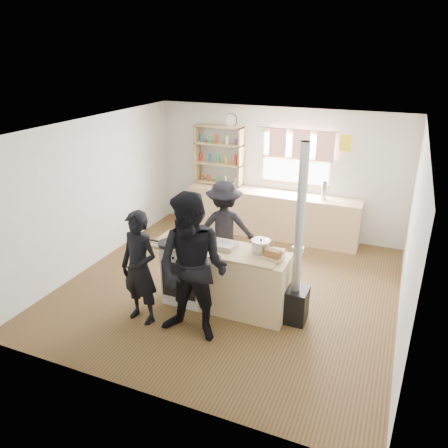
# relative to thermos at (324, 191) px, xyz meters

# --- Properties ---
(ground) EXTENTS (5.00, 5.00, 0.01)m
(ground) POSITION_rel_thermos_xyz_m (-0.98, -2.22, -1.07)
(ground) COLOR brown
(ground) RESTS_ON ground
(back_counter) EXTENTS (3.40, 0.55, 0.90)m
(back_counter) POSITION_rel_thermos_xyz_m (-0.98, 0.00, -0.61)
(back_counter) COLOR #D5AF80
(back_counter) RESTS_ON ground
(shelving_unit) EXTENTS (1.00, 0.28, 1.20)m
(shelving_unit) POSITION_rel_thermos_xyz_m (-2.18, 0.12, 0.45)
(shelving_unit) COLOR tan
(shelving_unit) RESTS_ON back_counter
(thermos) EXTENTS (0.10, 0.10, 0.32)m
(thermos) POSITION_rel_thermos_xyz_m (0.00, 0.00, 0.00)
(thermos) COLOR silver
(thermos) RESTS_ON back_counter
(cooking_island) EXTENTS (1.97, 0.64, 0.93)m
(cooking_island) POSITION_rel_thermos_xyz_m (-0.83, -2.77, -0.60)
(cooking_island) COLOR white
(cooking_island) RESTS_ON ground
(skillet_greens) EXTENTS (0.33, 0.33, 0.05)m
(skillet_greens) POSITION_rel_thermos_xyz_m (-1.61, -2.97, -0.10)
(skillet_greens) COLOR black
(skillet_greens) RESTS_ON cooking_island
(roast_tray) EXTENTS (0.35, 0.28, 0.08)m
(roast_tray) POSITION_rel_thermos_xyz_m (-0.86, -2.76, -0.09)
(roast_tray) COLOR silver
(roast_tray) RESTS_ON cooking_island
(stockpot_stove) EXTENTS (0.21, 0.21, 0.17)m
(stockpot_stove) POSITION_rel_thermos_xyz_m (-1.36, -2.55, -0.06)
(stockpot_stove) COLOR #B7B7B9
(stockpot_stove) RESTS_ON cooking_island
(stockpot_counter) EXTENTS (0.27, 0.27, 0.20)m
(stockpot_counter) POSITION_rel_thermos_xyz_m (-0.34, -2.68, -0.04)
(stockpot_counter) COLOR #B0B0B2
(stockpot_counter) RESTS_ON cooking_island
(bread_board) EXTENTS (0.32, 0.25, 0.12)m
(bread_board) POSITION_rel_thermos_xyz_m (-0.14, -2.80, -0.08)
(bread_board) COLOR tan
(bread_board) RESTS_ON cooking_island
(flue_heater) EXTENTS (0.35, 0.35, 2.50)m
(flue_heater) POSITION_rel_thermos_xyz_m (0.18, -2.73, -0.41)
(flue_heater) COLOR black
(flue_heater) RESTS_ON ground
(person_near_left) EXTENTS (0.64, 0.47, 1.60)m
(person_near_left) POSITION_rel_thermos_xyz_m (-1.77, -3.51, -0.26)
(person_near_left) COLOR black
(person_near_left) RESTS_ON ground
(person_near_right) EXTENTS (0.97, 0.76, 1.96)m
(person_near_right) POSITION_rel_thermos_xyz_m (-0.94, -3.57, -0.08)
(person_near_right) COLOR black
(person_near_right) RESTS_ON ground
(person_far) EXTENTS (1.17, 0.94, 1.58)m
(person_far) POSITION_rel_thermos_xyz_m (-1.27, -1.77, -0.27)
(person_far) COLOR black
(person_far) RESTS_ON ground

